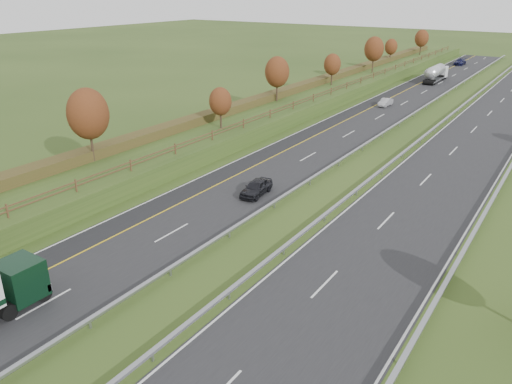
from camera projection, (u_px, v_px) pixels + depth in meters
ground at (386, 150)px, 62.50m from camera, size 400.00×400.00×0.00m
near_carriageway at (343, 131)px, 70.43m from camera, size 10.50×200.00×0.04m
far_carriageway at (466, 151)px, 62.02m from camera, size 10.50×200.00×0.04m
hard_shoulder at (320, 127)px, 72.34m from camera, size 3.00×200.00×0.04m
lane_markings at (387, 138)px, 67.07m from camera, size 26.75×200.00×0.01m
embankment_left at (266, 113)px, 76.68m from camera, size 12.00×200.00×2.00m
hedge_left at (255, 101)px, 77.11m from camera, size 2.20×180.00×1.10m
fence_left at (290, 105)px, 73.42m from camera, size 0.12×189.06×1.20m
median_barrier_near at (383, 133)px, 67.30m from camera, size 0.32×200.00×0.71m
median_barrier_far at (420, 139)px, 64.70m from camera, size 0.32×200.00×0.71m
trees_left at (256, 81)px, 71.86m from camera, size 6.64×164.30×7.66m
road_tanker at (436, 73)px, 106.87m from camera, size 2.40×11.22×3.46m
car_dark_near at (256, 187)px, 48.50m from camera, size 2.21×4.58×1.51m
car_silver_mid at (385, 102)px, 85.10m from camera, size 1.51×3.96×1.29m
car_small_far at (460, 62)px, 130.39m from camera, size 2.25×5.41×1.56m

